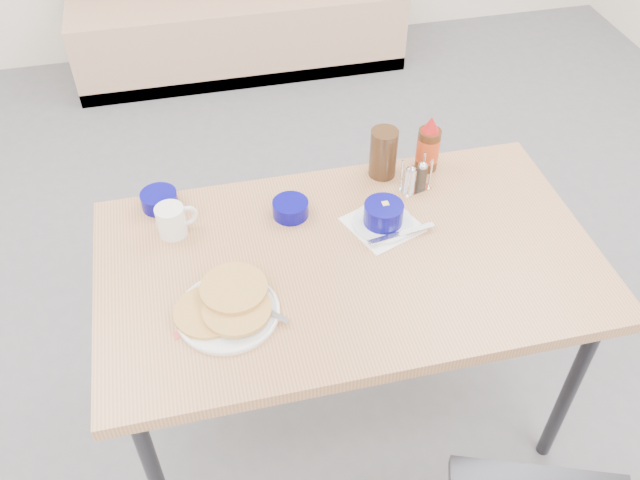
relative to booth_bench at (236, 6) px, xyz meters
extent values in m
plane|color=slate|center=(0.00, -2.78, -0.35)|extent=(6.00, 6.00, 0.00)
cube|color=tan|center=(0.00, -0.06, -0.12)|extent=(1.90, 0.55, 0.45)
cube|color=#2D2D33|center=(0.00, -0.06, -0.31)|extent=(1.90, 0.55, 0.08)
cube|color=tan|center=(0.00, -2.53, 0.39)|extent=(1.40, 0.80, 0.04)
cylinder|color=#2D2D33|center=(-0.62, -2.85, 0.01)|extent=(0.04, 0.04, 0.72)
cylinder|color=#2D2D33|center=(0.62, -2.85, 0.01)|extent=(0.04, 0.04, 0.72)
cylinder|color=#2D2D33|center=(-0.62, -2.21, 0.01)|extent=(0.04, 0.04, 0.72)
cylinder|color=#2D2D33|center=(0.62, -2.21, 0.01)|extent=(0.04, 0.04, 0.72)
cylinder|color=white|center=(-0.36, -2.66, 0.42)|extent=(0.27, 0.27, 0.01)
cylinder|color=#ECB159|center=(-0.41, -2.66, 0.43)|extent=(0.18, 0.18, 0.01)
cylinder|color=#ECB159|center=(-0.33, -2.68, 0.44)|extent=(0.18, 0.18, 0.01)
cylinder|color=#ECB159|center=(-0.33, -2.62, 0.45)|extent=(0.18, 0.18, 0.01)
cube|color=silver|center=(-0.25, -2.69, 0.43)|extent=(0.09, 0.10, 0.00)
cylinder|color=white|center=(-0.47, -2.32, 0.46)|extent=(0.08, 0.08, 0.09)
cylinder|color=black|center=(-0.47, -2.32, 0.50)|extent=(0.07, 0.07, 0.00)
torus|color=white|center=(-0.43, -2.31, 0.46)|extent=(0.07, 0.03, 0.07)
cube|color=white|center=(0.13, -2.43, 0.41)|extent=(0.24, 0.24, 0.00)
cylinder|color=white|center=(0.13, -2.43, 0.42)|extent=(0.18, 0.18, 0.01)
cylinder|color=#070572|center=(0.13, -2.43, 0.46)|extent=(0.12, 0.12, 0.06)
cylinder|color=white|center=(0.13, -2.43, 0.48)|extent=(0.10, 0.10, 0.01)
cube|color=#F4DB60|center=(0.14, -2.42, 0.49)|extent=(0.02, 0.02, 0.01)
cube|color=silver|center=(0.17, -2.49, 0.43)|extent=(0.21, 0.05, 0.01)
cylinder|color=#070572|center=(-0.50, -2.19, 0.44)|extent=(0.11, 0.11, 0.05)
cylinder|color=#070572|center=(-0.12, -2.32, 0.43)|extent=(0.11, 0.11, 0.05)
cylinder|color=#3B2412|center=(0.20, -2.19, 0.49)|extent=(0.11, 0.11, 0.16)
cube|color=silver|center=(0.28, -2.29, 0.41)|extent=(0.10, 0.08, 0.00)
cylinder|color=silver|center=(0.24, -2.32, 0.47)|extent=(0.01, 0.01, 0.11)
cylinder|color=silver|center=(0.32, -2.30, 0.47)|extent=(0.01, 0.01, 0.11)
cylinder|color=silver|center=(0.23, -2.28, 0.47)|extent=(0.01, 0.01, 0.11)
cylinder|color=silver|center=(0.31, -2.26, 0.47)|extent=(0.01, 0.01, 0.11)
cylinder|color=silver|center=(0.26, -2.30, 0.45)|extent=(0.03, 0.03, 0.07)
cylinder|color=#3F3326|center=(0.30, -2.29, 0.45)|extent=(0.03, 0.03, 0.07)
cylinder|color=#47230F|center=(0.35, -2.19, 0.48)|extent=(0.07, 0.07, 0.14)
cylinder|color=#DD4C19|center=(0.35, -2.19, 0.48)|extent=(0.07, 0.07, 0.08)
cone|color=#B61112|center=(0.35, -2.19, 0.58)|extent=(0.05, 0.05, 0.05)
cube|color=#D64F47|center=(-0.48, -2.70, 0.41)|extent=(0.04, 0.04, 0.00)
camera|label=1|loc=(-0.38, -3.81, 1.76)|focal=38.00mm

